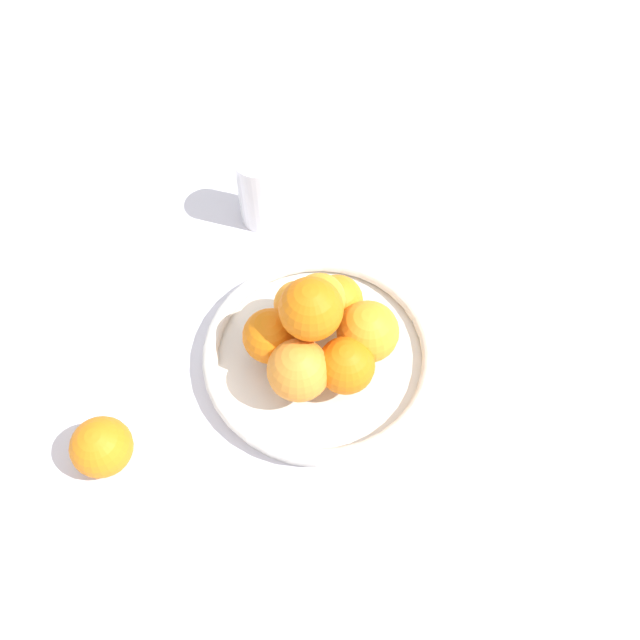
% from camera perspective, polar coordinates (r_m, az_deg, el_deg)
% --- Properties ---
extents(ground_plane, '(4.00, 4.00, 0.00)m').
position_cam_1_polar(ground_plane, '(0.89, -0.00, -3.72)').
color(ground_plane, silver).
extents(fruit_bowl, '(0.33, 0.33, 0.04)m').
position_cam_1_polar(fruit_bowl, '(0.87, -0.00, -3.14)').
color(fruit_bowl, silver).
rests_on(fruit_bowl, ground_plane).
extents(orange_pile, '(0.19, 0.19, 0.14)m').
position_cam_1_polar(orange_pile, '(0.81, 0.05, -0.96)').
color(orange_pile, orange).
rests_on(orange_pile, fruit_bowl).
extents(stray_orange, '(0.08, 0.08, 0.08)m').
position_cam_1_polar(stray_orange, '(0.84, -19.33, -10.90)').
color(stray_orange, orange).
rests_on(stray_orange, ground_plane).
extents(drinking_glass, '(0.07, 0.07, 0.13)m').
position_cam_1_polar(drinking_glass, '(1.00, -5.47, 11.72)').
color(drinking_glass, white).
rests_on(drinking_glass, ground_plane).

